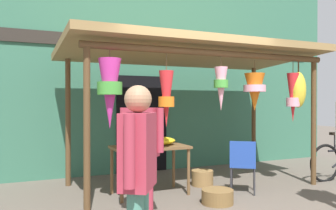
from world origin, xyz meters
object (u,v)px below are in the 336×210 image
Objects in this scene: display_table at (150,152)px; passerby_at_right at (141,144)px; wicker_basket_by_table at (217,197)px; wicker_basket_spare at (202,178)px; folding_chair at (243,162)px; shopper_by_bananas at (138,169)px; flower_heap_on_table at (155,141)px.

display_table is 0.74× the size of passerby_at_right.
wicker_basket_by_table is 1.20× the size of wicker_basket_spare.
wicker_basket_by_table is 1.51m from passerby_at_right.
shopper_by_bananas is (-2.46, -2.01, 0.43)m from folding_chair.
wicker_basket_by_table is at bearing 43.36° from shopper_by_bananas.
passerby_at_right is (0.55, 1.47, 0.01)m from shopper_by_bananas.
wicker_basket_spare is 0.24× the size of shopper_by_bananas.
flower_heap_on_table is 1.43m from folding_chair.
flower_heap_on_table is 0.83× the size of folding_chair.
wicker_basket_spare is (-0.32, 0.73, -0.37)m from folding_chair.
passerby_at_right reaches higher than display_table.
flower_heap_on_table is (0.11, 0.05, 0.16)m from display_table.
display_table is 0.20m from flower_heap_on_table.
folding_chair is 2.21× the size of wicker_basket_spare.
flower_heap_on_table is 1.18m from wicker_basket_spare.
display_table reaches higher than wicker_basket_spare.
display_table is at bearing -170.27° from wicker_basket_spare.
wicker_basket_by_table is (-0.67, -0.32, -0.40)m from folding_chair.
folding_chair reaches higher than wicker_basket_spare.
wicker_basket_by_table is at bearing -108.47° from wicker_basket_spare.
wicker_basket_by_table is at bearing -154.49° from folding_chair.
shopper_by_bananas is 0.99× the size of passerby_at_right.
folding_chair is (1.26, -0.59, -0.33)m from flower_heap_on_table.
wicker_basket_by_table is 2.59m from shopper_by_bananas.
passerby_at_right reaches higher than shopper_by_bananas.
wicker_basket_spare is at bearing 71.53° from wicker_basket_by_table.
flower_heap_on_table is 1.53× the size of wicker_basket_by_table.
shopper_by_bananas reaches higher than wicker_basket_spare.
wicker_basket_spare is at bearing 8.16° from flower_heap_on_table.
shopper_by_bananas is 1.57m from passerby_at_right.
folding_chair reaches higher than wicker_basket_by_table.
flower_heap_on_table is at bearing 65.29° from shopper_by_bananas.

